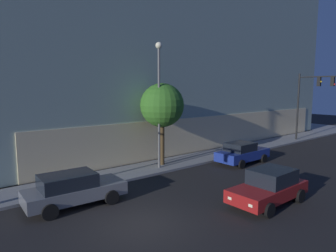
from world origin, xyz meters
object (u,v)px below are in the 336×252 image
Objects in this scene: modern_building at (125,55)px; car_red at (269,187)px; traffic_light_far_corner at (311,94)px; sidewalk_tree at (162,106)px; car_grey at (73,189)px; car_blue at (242,153)px; street_lamp_sidewalk at (159,91)px.

car_red is (-7.71, -26.02, -9.05)m from modern_building.
sidewalk_tree is (-17.72, 2.01, -0.68)m from traffic_light_far_corner.
car_grey reaches higher than car_blue.
car_red reaches higher than car_blue.
street_lamp_sidewalk reaches higher than car_blue.
car_grey is at bearing -126.70° from modern_building.
traffic_light_far_corner is at bearing 20.24° from car_red.
street_lamp_sidewalk reaches higher than car_grey.
modern_building reaches higher than traffic_light_far_corner.
sidewalk_tree is at bearing 88.85° from car_red.
traffic_light_far_corner is 25.72m from car_grey.
sidewalk_tree is at bearing 21.15° from car_grey.
street_lamp_sidewalk is 1.89× the size of car_blue.
street_lamp_sidewalk reaches higher than car_red.
modern_building is at bearing 83.45° from car_blue.
modern_building is 5.37× the size of traffic_light_far_corner.
street_lamp_sidewalk is 1.92× the size of car_red.
car_blue is at bearing -0.24° from car_grey.
modern_building is 8.53× the size of car_red.
sidewalk_tree reaches higher than car_red.
traffic_light_far_corner reaches higher than sidewalk_tree.
modern_building is at bearing 117.66° from traffic_light_far_corner.
car_red is (0.49, -8.10, -4.55)m from street_lamp_sidewalk.
street_lamp_sidewalk is at bearing 19.28° from car_grey.
sidewalk_tree is 8.91m from car_grey.
modern_building is 22.47m from car_blue.
traffic_light_far_corner is 1.20× the size of sidewalk_tree.
modern_building is at bearing 66.58° from sidewalk_tree.
car_grey is at bearing -160.72° from street_lamp_sidewalk.
modern_building is 7.99× the size of car_grey.
modern_building reaches higher than car_red.
modern_building reaches higher than car_blue.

